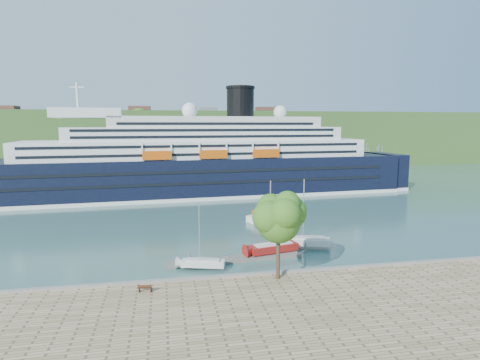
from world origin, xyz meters
TOP-DOWN VIEW (x-y plane):
  - ground at (0.00, 0.00)m, footprint 400.00×400.00m
  - far_hillside at (0.00, 145.00)m, footprint 400.00×50.00m
  - quay_coping at (0.00, -0.20)m, footprint 220.00×0.50m
  - cruise_ship at (-3.75, 59.97)m, footprint 127.13×26.35m
  - park_bench at (-12.90, -2.62)m, footprint 1.55×0.84m
  - promenade_tree at (1.78, -1.71)m, footprint 6.58×6.58m
  - floating_pontoon at (-1.44, 7.94)m, footprint 18.67×3.37m
  - sailboat_white_near at (-6.04, 5.47)m, footprint 6.36×3.30m
  - sailboat_red at (4.34, 9.35)m, footprint 8.19×3.93m
  - sailboat_white_far at (10.07, 11.47)m, footprint 7.99×4.27m
  - tender_launch at (8.53, 29.61)m, footprint 8.16×5.65m

SIDE VIEW (x-z plane):
  - ground at x=0.00m, z-range 0.00..0.00m
  - floating_pontoon at x=-1.44m, z-range 0.00..0.41m
  - tender_launch at x=8.53m, z-range 0.00..2.15m
  - quay_coping at x=0.00m, z-range 1.00..1.30m
  - park_bench at x=-12.90m, z-range 1.00..1.94m
  - sailboat_white_near at x=-6.04m, z-range 0.00..7.91m
  - sailboat_white_far at x=10.07m, z-range 0.00..9.95m
  - sailboat_red at x=4.34m, z-range 0.00..10.20m
  - promenade_tree at x=1.78m, z-range 1.00..11.90m
  - far_hillside at x=0.00m, z-range 0.00..24.00m
  - cruise_ship at x=-3.75m, z-range 0.00..28.34m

